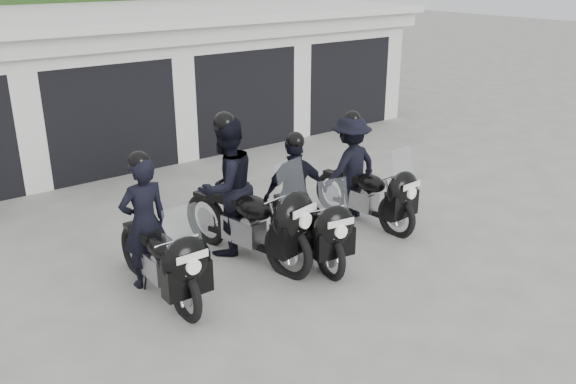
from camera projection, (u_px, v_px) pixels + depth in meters
ground at (284, 281)px, 8.11m from camera, size 80.00×80.00×0.00m
garage_block at (66, 85)px, 13.58m from camera, size 16.40×6.80×2.96m
background_vegetation at (14, 9)px, 16.92m from camera, size 20.00×3.90×5.80m
police_bike_a at (155, 240)px, 7.57m from camera, size 0.64×2.16×1.88m
police_bike_b at (237, 197)px, 8.53m from camera, size 1.18×2.44×2.15m
police_bike_c at (301, 203)px, 8.65m from camera, size 1.08×2.09×1.83m
police_bike_d at (358, 174)px, 9.81m from camera, size 1.15×2.13×1.85m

